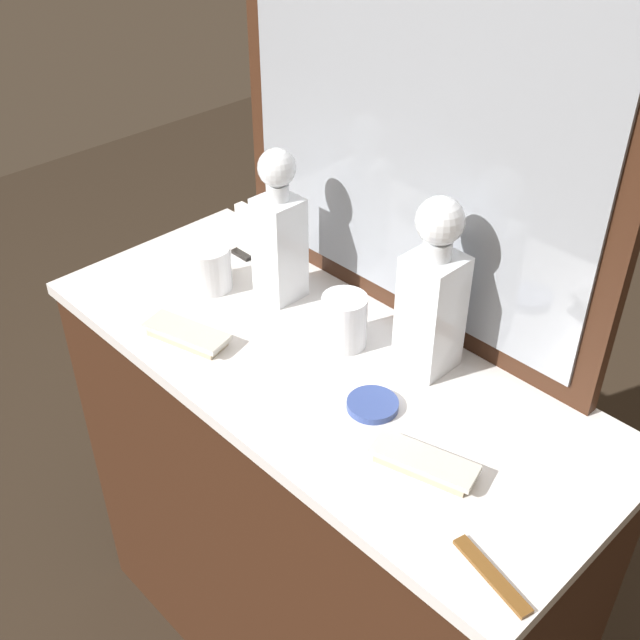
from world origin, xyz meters
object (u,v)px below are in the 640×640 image
crystal_decanter_center (279,239)px  porcelain_dish (373,405)px  silver_brush_right (187,335)px  tortoiseshell_comb (492,575)px  crystal_decanter_right (432,303)px  napkin_holder (247,234)px  crystal_tumbler_left (343,322)px  crystal_tumbler_rear (211,268)px  silver_brush_front (424,463)px

crystal_decanter_center → porcelain_dish: crystal_decanter_center is taller
silver_brush_right → tortoiseshell_comb: bearing=-1.4°
crystal_decanter_right → napkin_holder: 0.50m
crystal_decanter_right → crystal_tumbler_left: crystal_decanter_right is taller
crystal_decanter_center → silver_brush_right: 0.24m
crystal_tumbler_rear → crystal_decanter_center: bearing=33.6°
crystal_decanter_right → porcelain_dish: (0.01, -0.15, -0.12)m
crystal_tumbler_rear → napkin_holder: (-0.05, 0.13, 0.01)m
crystal_decanter_right → napkin_holder: size_ratio=2.87×
crystal_tumbler_rear → silver_brush_front: crystal_tumbler_rear is taller
silver_brush_right → porcelain_dish: bearing=17.1°
crystal_decanter_right → crystal_tumbler_left: 0.17m
crystal_tumbler_left → crystal_tumbler_rear: size_ratio=1.10×
crystal_decanter_right → porcelain_dish: crystal_decanter_right is taller
silver_brush_right → silver_brush_front: (0.49, 0.06, 0.00)m
crystal_tumbler_rear → crystal_tumbler_left: bearing=10.0°
silver_brush_front → tortoiseshell_comb: bearing=-24.1°
crystal_decanter_right → silver_brush_front: size_ratio=1.90×
crystal_tumbler_left → crystal_tumbler_rear: crystal_tumbler_left is taller
crystal_decanter_right → tortoiseshell_comb: 0.45m
silver_brush_right → porcelain_dish: 0.37m
silver_brush_front → porcelain_dish: size_ratio=1.98×
crystal_tumbler_left → silver_brush_right: 0.28m
crystal_decanter_right → silver_brush_right: crystal_decanter_right is taller
tortoiseshell_comb → porcelain_dish: bearing=158.9°
crystal_tumbler_left → silver_brush_front: 0.33m
crystal_tumbler_left → napkin_holder: bearing=168.0°
tortoiseshell_comb → napkin_holder: size_ratio=1.22×
crystal_decanter_center → napkin_holder: size_ratio=2.73×
crystal_decanter_right → silver_brush_front: crystal_decanter_right is taller
porcelain_dish → napkin_holder: (-0.51, 0.16, 0.04)m
crystal_decanter_center → silver_brush_front: crystal_decanter_center is taller
crystal_decanter_right → silver_brush_right: (-0.34, -0.26, -0.11)m
crystal_tumbler_left → silver_brush_right: size_ratio=0.58×
crystal_decanter_right → crystal_tumbler_rear: crystal_decanter_right is taller
silver_brush_right → tortoiseshell_comb: size_ratio=1.25×
crystal_tumbler_left → silver_brush_front: size_ratio=0.59×
porcelain_dish → tortoiseshell_comb: (0.32, -0.12, -0.00)m
crystal_decanter_center → silver_brush_front: size_ratio=1.81×
crystal_tumbler_left → tortoiseshell_comb: size_ratio=0.73×
crystal_decanter_right → porcelain_dish: bearing=-85.1°
silver_brush_front → porcelain_dish: (-0.14, 0.04, -0.01)m
crystal_tumbler_rear → napkin_holder: 0.14m
silver_brush_front → napkin_holder: napkin_holder is taller
silver_brush_front → silver_brush_right: bearing=-172.6°
crystal_decanter_center → tortoiseshell_comb: (0.67, -0.23, -0.12)m
crystal_tumbler_rear → napkin_holder: size_ratio=0.80×
tortoiseshell_comb → silver_brush_front: bearing=155.9°
crystal_decanter_center → napkin_holder: bearing=162.3°
porcelain_dish → napkin_holder: size_ratio=0.76×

